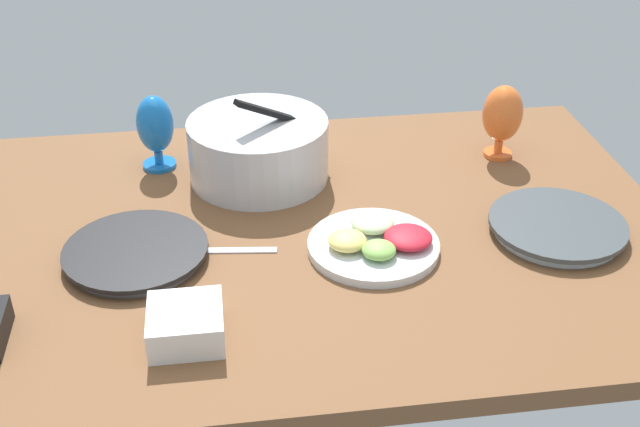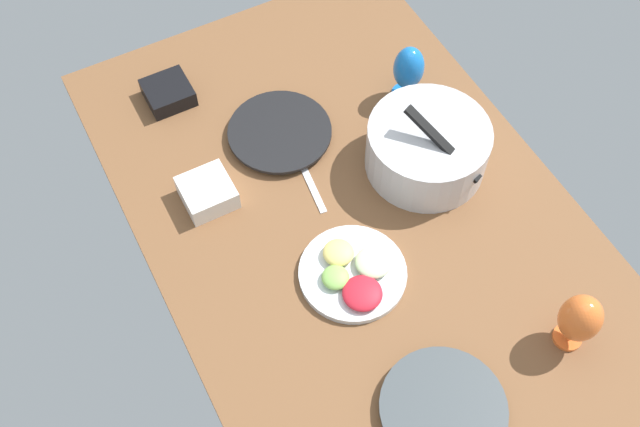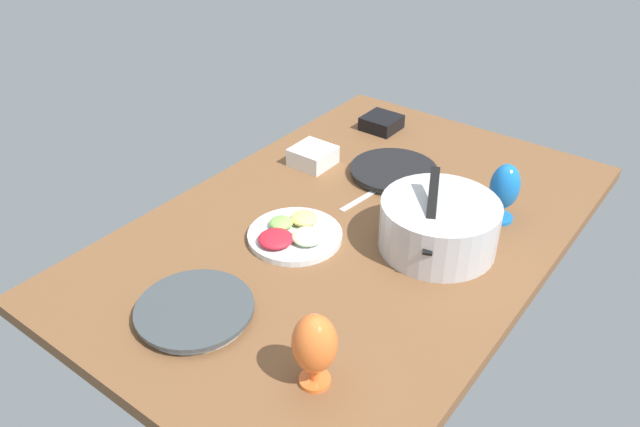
% 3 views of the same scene
% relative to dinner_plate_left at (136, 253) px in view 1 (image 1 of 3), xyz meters
% --- Properties ---
extents(ground_plane, '(1.60, 1.04, 0.04)m').
position_rel_dinner_plate_left_xyz_m(ground_plane, '(0.31, 0.06, -0.03)').
color(ground_plane, brown).
extents(dinner_plate_left, '(0.28, 0.28, 0.03)m').
position_rel_dinner_plate_left_xyz_m(dinner_plate_left, '(0.00, 0.00, 0.00)').
color(dinner_plate_left, '#4C4C51').
rests_on(dinner_plate_left, ground_plane).
extents(dinner_plate_right, '(0.28, 0.28, 0.03)m').
position_rel_dinner_plate_left_xyz_m(dinner_plate_right, '(0.85, -0.03, 0.00)').
color(dinner_plate_right, silver).
rests_on(dinner_plate_right, ground_plane).
extents(mixing_bowl, '(0.32, 0.32, 0.21)m').
position_rel_dinner_plate_left_xyz_m(mixing_bowl, '(0.26, 0.30, 0.06)').
color(mixing_bowl, silver).
rests_on(mixing_bowl, ground_plane).
extents(fruit_platter, '(0.26, 0.26, 0.05)m').
position_rel_dinner_plate_left_xyz_m(fruit_platter, '(0.47, -0.03, 0.00)').
color(fruit_platter, silver).
rests_on(fruit_platter, ground_plane).
extents(hurricane_glass_orange, '(0.09, 0.09, 0.18)m').
position_rel_dinner_plate_left_xyz_m(hurricane_glass_orange, '(0.84, 0.32, 0.09)').
color(hurricane_glass_orange, orange).
rests_on(hurricane_glass_orange, ground_plane).
extents(hurricane_glass_blue, '(0.08, 0.08, 0.18)m').
position_rel_dinner_plate_left_xyz_m(hurricane_glass_blue, '(0.03, 0.38, 0.09)').
color(hurricane_glass_blue, blue).
rests_on(hurricane_glass_blue, ground_plane).
extents(square_bowl_white, '(0.13, 0.13, 0.06)m').
position_rel_dinner_plate_left_xyz_m(square_bowl_white, '(0.10, -0.25, 0.02)').
color(square_bowl_white, white).
rests_on(square_bowl_white, ground_plane).
extents(fork_by_left_plate, '(0.18, 0.04, 0.01)m').
position_rel_dinner_plate_left_xyz_m(fork_by_left_plate, '(0.19, -0.00, -0.01)').
color(fork_by_left_plate, silver).
rests_on(fork_by_left_plate, ground_plane).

